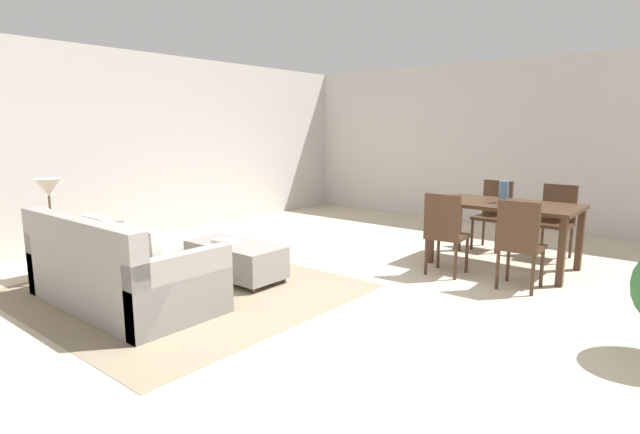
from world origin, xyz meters
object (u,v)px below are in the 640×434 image
object	(u,v)px
dining_chair_near_left	(445,230)
table_lamp	(48,189)
ottoman_table	(236,259)
vase_centerpiece	(504,192)
couch	(119,273)
side_table	(53,239)
dining_chair_far_left	(494,211)
dining_chair_near_right	(520,240)
book_on_ottoman	(227,241)
dining_chair_far_right	(557,217)
dining_table	(505,211)

from	to	relation	value
dining_chair_near_left	table_lamp	bearing A→B (deg)	-138.66
ottoman_table	vase_centerpiece	bearing A→B (deg)	48.99
dining_chair_near_left	couch	bearing A→B (deg)	-124.65
side_table	dining_chair_far_left	size ratio (longest dim) A/B	0.62
table_lamp	dining_chair_near_right	distance (m)	4.89
dining_chair_near_left	book_on_ottoman	world-z (taller)	dining_chair_near_left
couch	side_table	world-z (taller)	couch
ottoman_table	side_table	distance (m)	1.96
dining_chair_near_left	dining_chair_far_right	distance (m)	1.78
dining_table	dining_chair_far_right	size ratio (longest dim) A/B	1.73
dining_chair_far_left	book_on_ottoman	size ratio (longest dim) A/B	3.54
ottoman_table	dining_chair_far_left	xyz separation A→B (m)	(1.62, 3.16, 0.29)
couch	table_lamp	distance (m)	1.45
dining_chair_far_right	ottoman_table	bearing A→B (deg)	-127.27
vase_centerpiece	dining_chair_far_right	bearing A→B (deg)	65.22
dining_chair_far_right	vase_centerpiece	bearing A→B (deg)	-114.78
ottoman_table	book_on_ottoman	xyz separation A→B (m)	(-0.13, -0.01, 0.18)
couch	dining_chair_far_left	xyz separation A→B (m)	(1.85, 4.36, 0.23)
couch	ottoman_table	size ratio (longest dim) A/B	1.75
dining_chair_far_left	dining_chair_near_left	bearing A→B (deg)	-88.06
dining_table	vase_centerpiece	world-z (taller)	vase_centerpiece
table_lamp	book_on_ottoman	size ratio (longest dim) A/B	2.02
table_lamp	dining_chair_far_left	world-z (taller)	table_lamp
dining_chair_far_right	vase_centerpiece	distance (m)	1.00
table_lamp	dining_chair_far_left	bearing A→B (deg)	54.60
table_lamp	dining_table	bearing A→B (deg)	45.27
dining_chair_near_left	side_table	bearing A→B (deg)	-138.66
couch	side_table	size ratio (longest dim) A/B	3.42
side_table	dining_chair_far_right	distance (m)	5.90
side_table	couch	bearing A→B (deg)	1.75
table_lamp	dining_chair_far_right	world-z (taller)	table_lamp
dining_chair_near_right	vase_centerpiece	bearing A→B (deg)	120.37
dining_chair_near_left	book_on_ottoman	xyz separation A→B (m)	(-1.81, -1.56, -0.11)
vase_centerpiece	side_table	bearing A→B (deg)	-134.63
dining_chair_near_left	dining_chair_far_right	xyz separation A→B (m)	(0.73, 1.62, 0.00)
table_lamp	vase_centerpiece	world-z (taller)	table_lamp
ottoman_table	table_lamp	xyz separation A→B (m)	(-1.50, -1.24, 0.75)
dining_chair_near_left	dining_chair_far_left	size ratio (longest dim) A/B	1.00
dining_chair_near_left	vase_centerpiece	distance (m)	0.92
dining_table	vase_centerpiece	size ratio (longest dim) A/B	6.25
table_lamp	ottoman_table	bearing A→B (deg)	39.62
side_table	dining_table	size ratio (longest dim) A/B	0.36
couch	dining_chair_far_left	world-z (taller)	dining_chair_far_left
couch	dining_chair_near_right	size ratio (longest dim) A/B	2.11
dining_chair_near_right	dining_chair_far_left	size ratio (longest dim) A/B	1.00
dining_table	dining_chair_near_left	size ratio (longest dim) A/B	1.73
dining_chair_near_left	dining_chair_far_left	bearing A→B (deg)	91.94
dining_chair_far_left	dining_chair_far_right	xyz separation A→B (m)	(0.79, 0.02, 0.00)
dining_chair_far_left	dining_chair_far_right	size ratio (longest dim) A/B	1.00
dining_chair_far_right	table_lamp	bearing A→B (deg)	-131.57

